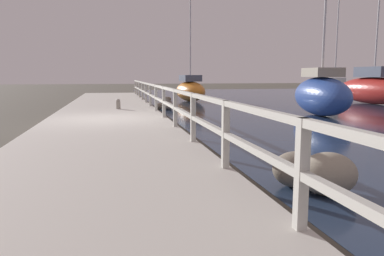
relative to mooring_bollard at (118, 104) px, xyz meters
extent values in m
plane|color=#4C473D|center=(-0.40, -3.42, -0.46)|extent=(120.00, 120.00, 0.00)
cube|color=beige|center=(-0.40, -3.42, -0.33)|extent=(3.86, 36.00, 0.26)
cube|color=beige|center=(1.43, -12.68, 0.30)|extent=(0.10, 0.10, 1.01)
cube|color=beige|center=(1.43, -10.37, 0.30)|extent=(0.10, 0.10, 1.01)
cube|color=beige|center=(1.43, -8.05, 0.30)|extent=(0.10, 0.10, 1.01)
cube|color=beige|center=(1.43, -5.74, 0.30)|extent=(0.10, 0.10, 1.01)
cube|color=beige|center=(1.43, -3.42, 0.30)|extent=(0.10, 0.10, 1.01)
cube|color=beige|center=(1.43, -1.11, 0.30)|extent=(0.10, 0.10, 1.01)
cube|color=beige|center=(1.43, 1.20, 0.30)|extent=(0.10, 0.10, 1.01)
cube|color=beige|center=(1.43, 3.52, 0.30)|extent=(0.10, 0.10, 1.01)
cube|color=beige|center=(1.43, 5.83, 0.30)|extent=(0.10, 0.10, 1.01)
cube|color=beige|center=(1.43, 8.15, 0.30)|extent=(0.10, 0.10, 1.01)
cube|color=beige|center=(1.43, 10.46, 0.30)|extent=(0.10, 0.10, 1.01)
cube|color=beige|center=(1.43, 12.78, 0.30)|extent=(0.10, 0.10, 1.01)
cube|color=beige|center=(1.43, -3.42, 0.77)|extent=(0.09, 32.50, 0.08)
cube|color=beige|center=(1.43, -3.42, 0.30)|extent=(0.09, 32.50, 0.08)
ellipsoid|color=slate|center=(1.96, 2.27, -0.30)|extent=(0.43, 0.38, 0.32)
ellipsoid|color=gray|center=(2.67, -11.14, -0.17)|extent=(0.79, 0.71, 0.59)
ellipsoid|color=slate|center=(3.07, 7.15, -0.30)|extent=(0.44, 0.40, 0.33)
ellipsoid|color=slate|center=(2.42, -10.71, -0.20)|extent=(0.70, 0.63, 0.53)
ellipsoid|color=#666056|center=(2.49, 3.54, -0.25)|extent=(0.55, 0.50, 0.41)
ellipsoid|color=gray|center=(2.36, 1.97, -0.27)|extent=(0.52, 0.46, 0.39)
cylinder|color=gray|center=(0.00, 0.00, -0.05)|extent=(0.17, 0.17, 0.30)
sphere|color=gray|center=(0.00, 0.00, 0.13)|extent=(0.16, 0.16, 0.16)
ellipsoid|color=#1E707A|center=(15.75, 9.26, 0.02)|extent=(2.88, 4.54, 0.95)
cube|color=silver|center=(15.75, 9.26, 0.75)|extent=(1.65, 2.13, 0.51)
cylinder|color=silver|center=(15.75, 9.26, 3.52)|extent=(0.09, 0.09, 6.04)
ellipsoid|color=#2D4C9E|center=(8.06, -1.86, 0.32)|extent=(2.08, 4.37, 1.56)
cube|color=#9E937F|center=(8.06, -1.86, 1.28)|extent=(1.31, 1.83, 0.36)
cylinder|color=silver|center=(8.06, -1.86, 3.08)|extent=(0.09, 0.09, 3.95)
ellipsoid|color=orange|center=(4.56, 7.52, 0.17)|extent=(1.90, 3.85, 1.24)
cube|color=#4C566B|center=(4.56, 7.52, 0.98)|extent=(1.22, 1.59, 0.40)
cylinder|color=silver|center=(4.56, 7.52, 3.34)|extent=(0.09, 0.09, 5.11)
ellipsoid|color=red|center=(14.31, 3.15, 0.30)|extent=(1.90, 5.85, 1.51)
cube|color=#4C566B|center=(14.31, 3.15, 1.35)|extent=(1.22, 2.24, 0.59)
cylinder|color=silver|center=(14.31, 3.15, 3.52)|extent=(0.09, 0.09, 4.92)
camera|label=1|loc=(-0.18, -15.64, 1.18)|focal=35.00mm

